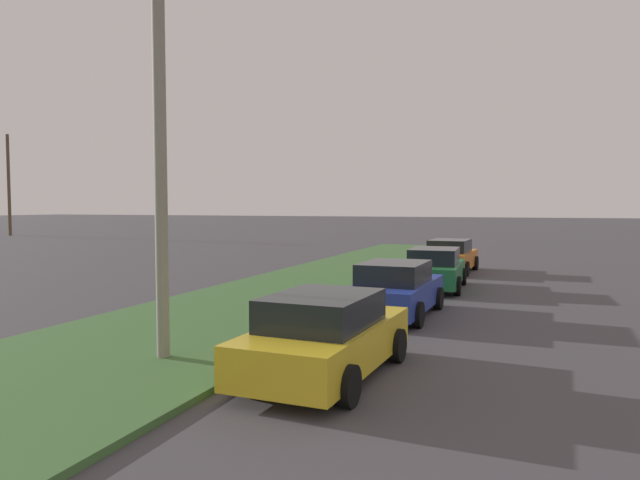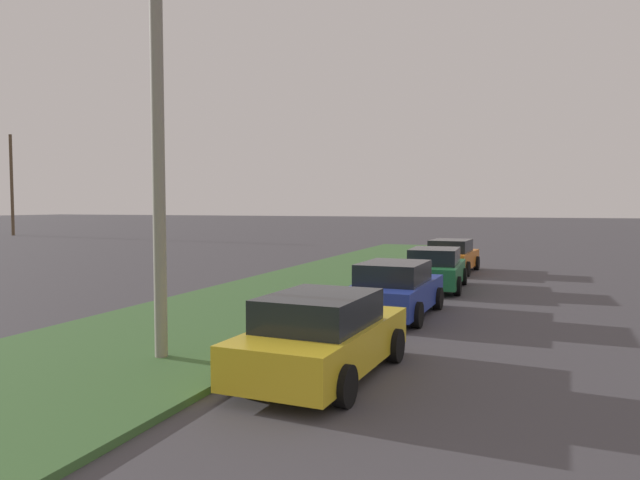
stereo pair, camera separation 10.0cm
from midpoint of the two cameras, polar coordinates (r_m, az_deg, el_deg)
grass_median at (r=14.60m, az=-12.38°, el=-8.22°), size 60.00×6.00×0.12m
parked_car_yellow at (r=10.25m, az=0.25°, el=-9.37°), size 4.38×2.17×1.47m
parked_car_blue at (r=15.88m, az=7.22°, el=-4.83°), size 4.34×2.10×1.47m
parked_car_green at (r=21.16m, az=11.03°, el=-2.81°), size 4.38×2.17×1.47m
parked_car_orange at (r=26.60m, az=12.54°, el=-1.57°), size 4.38×2.17×1.47m
streetlight at (r=11.11m, az=-14.40°, el=10.57°), size 0.83×2.85×7.50m
distant_utility_pole at (r=65.55m, az=-28.22°, el=4.76°), size 0.30×0.30×10.00m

